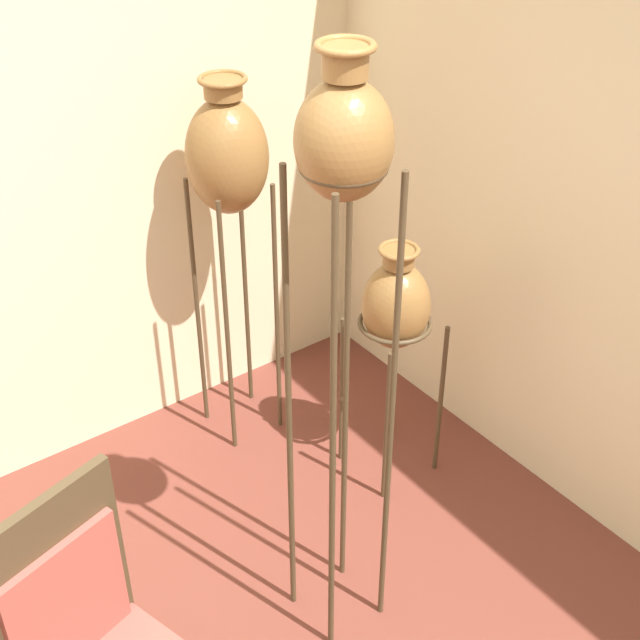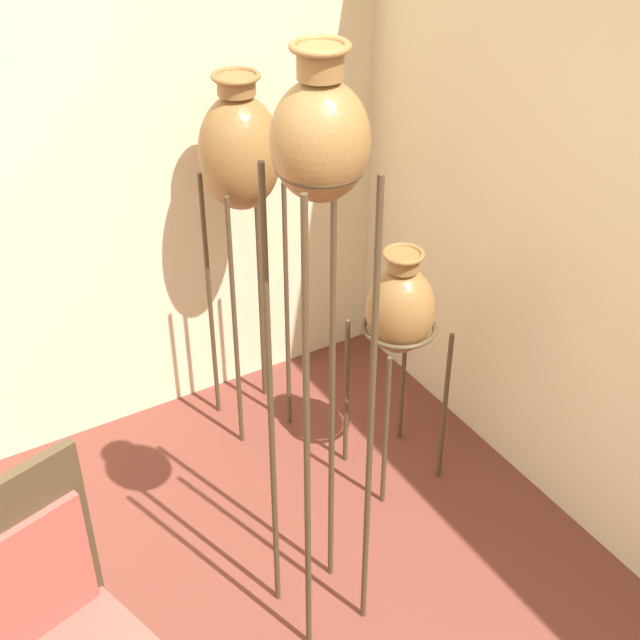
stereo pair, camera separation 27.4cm
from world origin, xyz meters
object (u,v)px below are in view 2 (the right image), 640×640
vase_stand_short (400,312)px  chair (64,640)px  vase_stand_tall (320,172)px  vase_stand_medium (240,157)px

vase_stand_short → chair: bearing=-157.9°
vase_stand_short → vase_stand_tall: bearing=-143.6°
vase_stand_short → chair: chair is taller
vase_stand_tall → vase_stand_medium: size_ratio=1.26×
vase_stand_tall → vase_stand_short: (0.64, 0.47, -0.91)m
vase_stand_short → chair: size_ratio=0.97×
vase_stand_medium → vase_stand_short: bearing=-60.1°
vase_stand_medium → chair: bearing=-133.8°
vase_stand_short → chair: 1.68m
vase_stand_medium → chair: (-1.19, -1.24, -0.68)m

